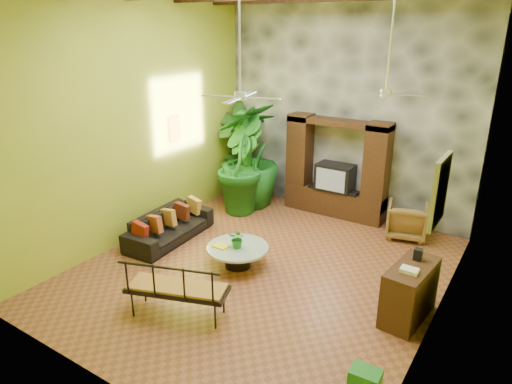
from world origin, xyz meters
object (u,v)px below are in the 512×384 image
Objects in this scene: tall_plant_b at (239,164)px; tall_plant_c at (250,155)px; ceiling_fan_back at (387,80)px; iron_bench at (174,287)px; entertainment_center at (336,175)px; ceiling_fan_front at (240,83)px; wicker_armchair at (407,220)px; side_console at (409,292)px; tall_plant_a at (238,150)px; coffee_table at (238,254)px; sofa at (170,226)px; green_bin at (365,381)px.

tall_plant_c is at bearing 91.21° from tall_plant_b.
ceiling_fan_back is 1.12× the size of iron_bench.
iron_bench is (-0.35, -5.14, -0.43)m from entertainment_center.
entertainment_center is 1.29× the size of ceiling_fan_front.
wicker_armchair is 3.00m from side_console.
tall_plant_a is 0.76m from tall_plant_c.
wicker_armchair is 0.70× the size of coffee_table.
coffee_table is at bearing -98.47° from sofa.
entertainment_center is 6.53× the size of green_bin.
tall_plant_c reaches higher than tall_plant_a.
green_bin is at bearing 86.16° from wicker_armchair.
ceiling_fan_front is 1.68× the size of side_console.
coffee_table is 1.84m from iron_bench.
coffee_table is at bearing -97.76° from entertainment_center.
sofa is (-3.90, -1.23, -3.10)m from ceiling_fan_back.
ceiling_fan_back reaches higher than green_bin.
iron_bench is (0.11, -1.82, 0.28)m from coffee_table.
ceiling_fan_front is 1.62× the size of coffee_table.
side_console reaches higher than green_bin.
ceiling_fan_back is 3.38m from side_console.
ceiling_fan_back is 4.41m from tall_plant_c.
tall_plant_b reaches higher than side_console.
green_bin is at bearing -42.55° from tall_plant_a.
wicker_armchair is at bearing 3.74° from tall_plant_c.
entertainment_center is 2.12m from tall_plant_c.
wicker_armchair is 0.73× the size of side_console.
ceiling_fan_front is at bearing -93.24° from entertainment_center.
tall_plant_c is at bearing 156.63° from side_console.
ceiling_fan_back reaches higher than entertainment_center.
sofa is 0.81× the size of tall_plant_c.
ceiling_fan_back reaches higher than sofa.
tall_plant_c is 6.93× the size of green_bin.
entertainment_center is 0.98× the size of tall_plant_a.
side_console is at bearing -50.24° from ceiling_fan_back.
tall_plant_a is at bearing 156.10° from side_console.
ceiling_fan_back is 3.44m from wicker_armchair.
ceiling_fan_front is 2.30× the size of wicker_armchair.
iron_bench reaches higher than sofa.
tall_plant_c reaches higher than coffee_table.
ceiling_fan_front is 1.12× the size of iron_bench.
tall_plant_a is at bearing 146.39° from tall_plant_c.
sofa is at bearing -83.37° from tall_plant_a.
entertainment_center is 3.50m from ceiling_fan_back.
entertainment_center reaches higher than side_console.
coffee_table is 3.11m from side_console.
coffee_table is (-0.45, -3.32, -0.71)m from entertainment_center.
tall_plant_a is 1.04× the size of tall_plant_b.
ceiling_fan_front is (-0.20, -3.54, 2.44)m from entertainment_center.
entertainment_center is 2.97× the size of wicker_armchair.
side_console is at bearing -29.33° from tall_plant_c.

